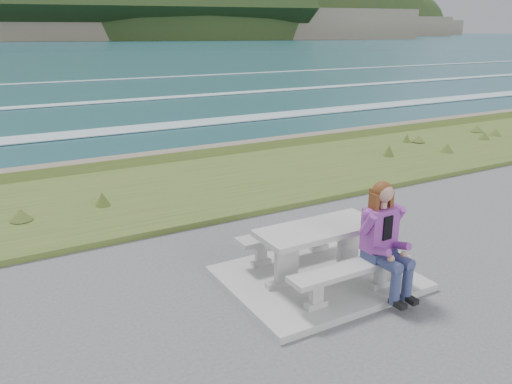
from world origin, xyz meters
TOP-DOWN VIEW (x-y plane):
  - concrete_slab at (0.00, 0.00)m, footprint 2.60×2.10m
  - picnic_table at (0.00, 0.00)m, footprint 1.80×0.75m
  - bench_landward at (0.00, -0.70)m, footprint 1.80×0.35m
  - bench_seaward at (0.00, 0.70)m, footprint 1.80×0.35m
  - grass_verge at (0.00, 5.00)m, footprint 160.00×4.50m
  - shore_drop at (0.00, 7.90)m, footprint 160.00×0.80m
  - ocean at (0.00, 25.09)m, footprint 1600.00×1600.00m
  - headland_range at (190.41, 398.40)m, footprint 729.83×363.95m
  - seated_woman at (0.48, -0.84)m, footprint 0.46×0.79m

SIDE VIEW (x-z plane):
  - ocean at x=0.00m, z-range -1.79..-1.70m
  - grass_verge at x=0.00m, z-range -0.11..0.11m
  - shore_drop at x=0.00m, z-range -1.10..1.10m
  - concrete_slab at x=0.00m, z-range 0.00..0.10m
  - bench_landward at x=0.00m, z-range 0.22..0.67m
  - bench_seaward at x=0.00m, z-range 0.22..0.67m
  - seated_woman at x=0.48m, z-range -0.10..1.41m
  - picnic_table at x=0.00m, z-range 0.31..1.06m
  - headland_range at x=190.41m, z-range -83.16..102.98m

